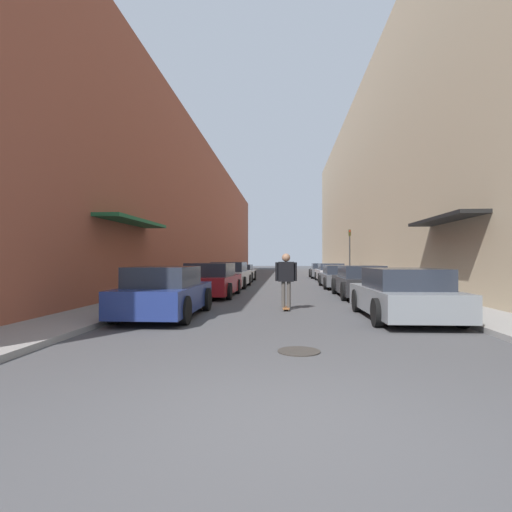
# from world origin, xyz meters

# --- Properties ---
(ground) EXTENTS (132.34, 132.34, 0.00)m
(ground) POSITION_xyz_m (0.00, 24.06, 0.00)
(ground) COLOR #424244
(curb_strip_left) EXTENTS (1.80, 60.15, 0.12)m
(curb_strip_left) POSITION_xyz_m (-5.00, 30.08, 0.06)
(curb_strip_left) COLOR gray
(curb_strip_left) RESTS_ON ground
(curb_strip_right) EXTENTS (1.80, 60.15, 0.12)m
(curb_strip_right) POSITION_xyz_m (5.00, 30.08, 0.06)
(curb_strip_right) COLOR gray
(curb_strip_right) RESTS_ON ground
(building_row_left) EXTENTS (4.90, 60.15, 10.49)m
(building_row_left) POSITION_xyz_m (-7.90, 30.07, 5.24)
(building_row_left) COLOR brown
(building_row_left) RESTS_ON ground
(building_row_right) EXTENTS (4.90, 60.15, 15.28)m
(building_row_right) POSITION_xyz_m (7.90, 30.07, 7.64)
(building_row_right) COLOR tan
(building_row_right) RESTS_ON ground
(parked_car_left_0) EXTENTS (1.86, 4.19, 1.33)m
(parked_car_left_0) POSITION_xyz_m (-3.13, 6.69, 0.64)
(parked_car_left_0) COLOR navy
(parked_car_left_0) RESTS_ON ground
(parked_car_left_1) EXTENTS (2.00, 4.48, 1.37)m
(parked_car_left_1) POSITION_xyz_m (-2.98, 12.49, 0.66)
(parked_car_left_1) COLOR maroon
(parked_car_left_1) RESTS_ON ground
(parked_car_left_2) EXTENTS (2.00, 4.77, 1.37)m
(parked_car_left_2) POSITION_xyz_m (-2.97, 17.87, 0.66)
(parked_car_left_2) COLOR silver
(parked_car_left_2) RESTS_ON ground
(parked_car_left_3) EXTENTS (1.90, 4.45, 1.17)m
(parked_car_left_3) POSITION_xyz_m (-3.06, 23.96, 0.58)
(parked_car_left_3) COLOR silver
(parked_car_left_3) RESTS_ON ground
(parked_car_right_0) EXTENTS (2.02, 4.24, 1.29)m
(parked_car_right_0) POSITION_xyz_m (3.00, 6.73, 0.62)
(parked_car_right_0) COLOR gray
(parked_car_right_0) RESTS_ON ground
(parked_car_right_1) EXTENTS (1.85, 4.65, 1.27)m
(parked_car_right_1) POSITION_xyz_m (3.01, 12.57, 0.62)
(parked_car_right_1) COLOR #232326
(parked_car_right_1) RESTS_ON ground
(parked_car_right_2) EXTENTS (1.95, 4.60, 1.21)m
(parked_car_right_2) POSITION_xyz_m (2.94, 18.01, 0.59)
(parked_car_right_2) COLOR #515459
(parked_car_right_2) RESTS_ON ground
(parked_car_right_3) EXTENTS (1.90, 4.55, 1.25)m
(parked_car_right_3) POSITION_xyz_m (3.13, 24.14, 0.60)
(parked_car_right_3) COLOR #B7B7BC
(parked_car_right_3) RESTS_ON ground
(parked_car_right_4) EXTENTS (2.07, 4.18, 1.21)m
(parked_car_right_4) POSITION_xyz_m (3.08, 29.24, 0.60)
(parked_car_right_4) COLOR #515459
(parked_car_right_4) RESTS_ON ground
(skateboarder) EXTENTS (0.65, 0.78, 1.69)m
(skateboarder) POSITION_xyz_m (0.05, 8.36, 1.04)
(skateboarder) COLOR brown
(skateboarder) RESTS_ON ground
(manhole_cover) EXTENTS (0.70, 0.70, 0.02)m
(manhole_cover) POSITION_xyz_m (0.25, 2.95, 0.01)
(manhole_cover) COLOR #332D28
(manhole_cover) RESTS_ON ground
(traffic_light) EXTENTS (0.16, 0.22, 3.59)m
(traffic_light) POSITION_xyz_m (4.77, 26.09, 2.33)
(traffic_light) COLOR #2D2D2D
(traffic_light) RESTS_ON curb_strip_right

